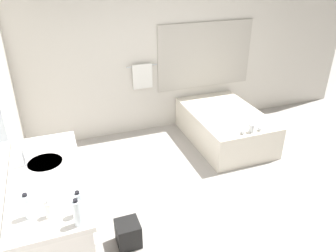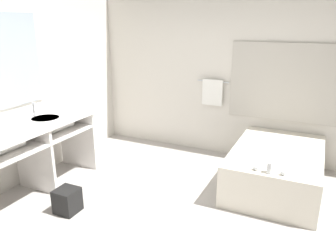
% 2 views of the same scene
% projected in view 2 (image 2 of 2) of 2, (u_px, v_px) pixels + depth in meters
% --- Properties ---
extents(ground_plane, '(16.00, 16.00, 0.00)m').
position_uv_depth(ground_plane, '(172.00, 228.00, 3.38)').
color(ground_plane, '#A8A39E').
rests_on(ground_plane, ground).
extents(wall_back_with_blinds, '(7.40, 0.13, 2.70)m').
position_uv_depth(wall_back_with_blinds, '(236.00, 69.00, 4.87)').
color(wall_back_with_blinds, silver).
rests_on(wall_back_with_blinds, ground_plane).
extents(wall_left_with_mirror, '(0.08, 7.40, 2.70)m').
position_uv_depth(wall_left_with_mirror, '(1.00, 81.00, 3.87)').
color(wall_left_with_mirror, silver).
rests_on(wall_left_with_mirror, ground_plane).
extents(vanity_counter, '(0.66, 1.62, 0.88)m').
position_uv_depth(vanity_counter, '(34.00, 141.00, 3.96)').
color(vanity_counter, white).
rests_on(vanity_counter, ground_plane).
extents(sink_faucet, '(0.09, 0.04, 0.18)m').
position_uv_depth(sink_faucet, '(34.00, 109.00, 4.13)').
color(sink_faucet, silver).
rests_on(sink_faucet, vanity_counter).
extents(bathtub, '(1.06, 1.63, 0.62)m').
position_uv_depth(bathtub, '(276.00, 166.00, 4.15)').
color(bathtub, silver).
rests_on(bathtub, ground_plane).
extents(waste_bin, '(0.24, 0.24, 0.27)m').
position_uv_depth(waste_bin, '(67.00, 201.00, 3.63)').
color(waste_bin, black).
rests_on(waste_bin, ground_plane).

